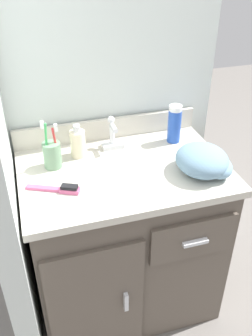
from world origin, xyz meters
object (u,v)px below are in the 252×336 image
object	(u,v)px
toothbrush_cup	(52,154)
hand_towel	(205,161)
soap_dispenser	(78,143)
shaving_cream_can	(174,124)
hairbrush	(60,189)

from	to	relation	value
toothbrush_cup	hand_towel	xyz separation A→B (m)	(0.54, -0.21, -0.01)
soap_dispenser	hand_towel	xyz separation A→B (m)	(0.43, -0.26, -0.01)
toothbrush_cup	soap_dispenser	bearing A→B (deg)	25.80
soap_dispenser	hand_towel	world-z (taller)	soap_dispenser
soap_dispenser	shaving_cream_can	bearing A→B (deg)	0.41
shaving_cream_can	hairbrush	size ratio (longest dim) A/B	0.88
toothbrush_cup	shaving_cream_can	size ratio (longest dim) A/B	1.22
shaving_cream_can	toothbrush_cup	bearing A→B (deg)	-173.96
soap_dispenser	hairbrush	distance (m)	0.25
hand_towel	soap_dispenser	bearing A→B (deg)	149.33
shaving_cream_can	hairbrush	distance (m)	0.58
hairbrush	hand_towel	bearing A→B (deg)	21.11
soap_dispenser	shaving_cream_can	distance (m)	0.42
soap_dispenser	hand_towel	bearing A→B (deg)	-30.67
shaving_cream_can	hairbrush	xyz separation A→B (m)	(-0.52, -0.22, -0.07)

